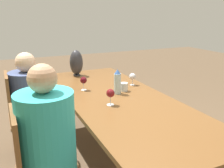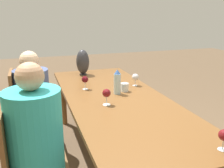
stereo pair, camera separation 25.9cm
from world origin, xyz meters
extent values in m
plane|color=brown|center=(0.00, 0.00, 0.00)|extent=(14.00, 14.00, 0.00)
cube|color=brown|center=(0.00, 0.00, 0.73)|extent=(2.55, 0.97, 0.04)
cylinder|color=brown|center=(1.17, -0.39, 0.36)|extent=(0.07, 0.07, 0.71)
cylinder|color=brown|center=(1.17, 0.39, 0.36)|extent=(0.07, 0.07, 0.71)
cylinder|color=#ADCCD6|center=(0.11, -0.05, 0.86)|extent=(0.07, 0.07, 0.21)
cone|color=#33599E|center=(0.11, -0.05, 0.99)|extent=(0.07, 0.07, 0.05)
cylinder|color=silver|center=(0.16, -0.15, 0.80)|extent=(0.08, 0.08, 0.09)
cylinder|color=#2D2D33|center=(1.02, 0.12, 0.76)|extent=(0.10, 0.10, 0.01)
ellipsoid|color=#2D2D33|center=(1.02, 0.12, 0.93)|extent=(0.17, 0.17, 0.33)
cylinder|color=silver|center=(0.37, 0.24, 0.76)|extent=(0.06, 0.06, 0.00)
cylinder|color=silver|center=(0.37, 0.24, 0.80)|extent=(0.01, 0.01, 0.08)
sphere|color=#510C14|center=(0.37, 0.24, 0.87)|extent=(0.07, 0.07, 0.07)
cylinder|color=silver|center=(-0.16, 0.16, 0.76)|extent=(0.07, 0.07, 0.00)
cylinder|color=silver|center=(-0.16, 0.16, 0.80)|extent=(0.01, 0.01, 0.08)
sphere|color=maroon|center=(-0.16, 0.16, 0.87)|extent=(0.08, 0.08, 0.08)
cylinder|color=silver|center=(-1.13, -0.30, 0.76)|extent=(0.06, 0.06, 0.00)
cylinder|color=silver|center=(-1.13, -0.30, 0.79)|extent=(0.01, 0.01, 0.07)
sphere|color=maroon|center=(-1.13, -0.30, 0.85)|extent=(0.07, 0.07, 0.07)
cylinder|color=silver|center=(0.33, -0.34, 0.76)|extent=(0.06, 0.06, 0.00)
cylinder|color=silver|center=(0.33, -0.34, 0.79)|extent=(0.01, 0.01, 0.06)
sphere|color=silver|center=(0.33, -0.34, 0.86)|extent=(0.08, 0.08, 0.08)
cube|color=brown|center=(-0.54, 1.00, 0.71)|extent=(0.40, 0.03, 0.51)
cube|color=brown|center=(0.57, 0.80, 0.44)|extent=(0.44, 0.44, 0.04)
cube|color=brown|center=(0.57, 1.00, 0.71)|extent=(0.40, 0.03, 0.51)
cylinder|color=brown|center=(0.38, 0.61, 0.21)|extent=(0.04, 0.04, 0.42)
cylinder|color=brown|center=(0.76, 0.61, 0.21)|extent=(0.04, 0.04, 0.42)
cylinder|color=brown|center=(0.38, 0.99, 0.21)|extent=(0.04, 0.04, 0.42)
cylinder|color=brown|center=(0.76, 0.99, 0.21)|extent=(0.04, 0.04, 0.42)
cylinder|color=#33B7BC|center=(-0.54, 0.80, 0.77)|extent=(0.39, 0.39, 0.61)
sphere|color=tan|center=(-0.54, 0.80, 1.17)|extent=(0.19, 0.19, 0.19)
cube|color=#2D2D38|center=(0.57, 0.73, 0.23)|extent=(0.28, 0.21, 0.46)
cylinder|color=#475684|center=(0.57, 0.80, 0.72)|extent=(0.38, 0.38, 0.51)
sphere|color=beige|center=(0.57, 0.80, 1.08)|extent=(0.21, 0.21, 0.21)
camera|label=1|loc=(-2.12, 1.03, 1.58)|focal=40.00mm
camera|label=2|loc=(-2.22, 0.78, 1.58)|focal=40.00mm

